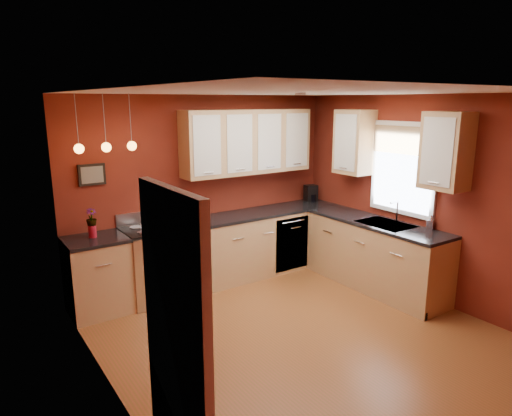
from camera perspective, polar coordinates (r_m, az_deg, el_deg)
floor at (r=5.26m, az=5.36°, el=-15.42°), size 4.20×4.20×0.00m
ceiling at (r=4.62m, az=6.07°, el=14.21°), size 4.00×4.20×0.02m
wall_back at (r=6.48m, az=-6.29°, el=2.34°), size 4.00×0.02×2.60m
wall_front at (r=3.52m, az=28.43°, el=-8.65°), size 4.00×0.02×2.60m
wall_left at (r=3.86m, az=-17.91°, el=-5.80°), size 0.02×4.20×2.60m
wall_right at (r=6.22m, az=19.99°, el=1.15°), size 0.02×4.20×2.60m
base_cabinets_back_left at (r=5.87m, az=-19.14°, el=-8.15°), size 0.70×0.60×0.90m
base_cabinets_back_right at (r=6.81m, az=0.53°, el=-4.42°), size 2.54×0.60×0.90m
base_cabinets_right at (r=6.48m, az=14.61°, el=-5.81°), size 0.60×2.10×0.90m
counter_back_left at (r=5.72m, az=-19.50°, el=-3.75°), size 0.70×0.62×0.04m
counter_back_right at (r=6.68m, az=0.54°, el=-0.58°), size 2.54×0.62×0.04m
counter_right at (r=6.34m, az=14.85°, el=-1.79°), size 0.62×2.10×0.04m
gas_range at (r=6.06m, az=-12.48°, el=-6.70°), size 0.76×0.64×1.11m
dishwasher_front at (r=6.80m, az=4.50°, el=-4.49°), size 0.60×0.02×0.80m
sink at (r=6.25m, az=15.89°, el=-2.12°), size 0.50×0.70×0.33m
window at (r=6.31m, az=17.94°, el=5.06°), size 0.06×1.02×1.22m
door_left_wall at (r=2.94m, az=-9.83°, el=-17.39°), size 0.12×0.82×2.05m
upper_cabinets_back at (r=6.55m, az=-1.02°, el=8.27°), size 2.00×0.35×0.90m
upper_cabinets_right at (r=6.18m, az=17.06°, el=7.41°), size 0.35×1.95×0.90m
wall_picture at (r=5.85m, az=-19.82°, el=3.94°), size 0.32×0.03×0.26m
pendant_lights at (r=5.52m, az=-18.21°, el=7.31°), size 0.71×0.11×0.66m
red_canister at (r=6.19m, az=-8.17°, el=-0.79°), size 0.11×0.11×0.17m
red_vase at (r=5.73m, az=-19.77°, el=-2.76°), size 0.09×0.09×0.15m
flowers at (r=5.69m, az=-19.90°, el=-1.17°), size 0.14×0.14×0.22m
coffee_maker at (r=7.37m, az=6.89°, el=1.76°), size 0.21×0.20×0.27m
soap_pump at (r=6.13m, az=21.01°, el=-1.68°), size 0.10×0.10×0.18m
dish_towel at (r=5.72m, az=-12.35°, el=-7.51°), size 0.21×0.01×0.28m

